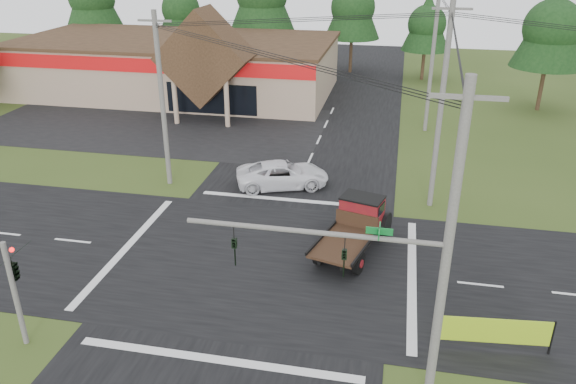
# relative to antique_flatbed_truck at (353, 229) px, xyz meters

# --- Properties ---
(ground) EXTENTS (120.00, 120.00, 0.00)m
(ground) POSITION_rel_antique_flatbed_truck_xyz_m (-4.07, -1.83, -1.26)
(ground) COLOR #344619
(ground) RESTS_ON ground
(road_ns) EXTENTS (12.00, 120.00, 0.02)m
(road_ns) POSITION_rel_antique_flatbed_truck_xyz_m (-4.07, -1.83, -1.25)
(road_ns) COLOR black
(road_ns) RESTS_ON ground
(road_ew) EXTENTS (120.00, 12.00, 0.02)m
(road_ew) POSITION_rel_antique_flatbed_truck_xyz_m (-4.07, -1.83, -1.24)
(road_ew) COLOR black
(road_ew) RESTS_ON ground
(parking_apron) EXTENTS (28.00, 14.00, 0.02)m
(parking_apron) POSITION_rel_antique_flatbed_truck_xyz_m (-18.07, 17.17, -1.24)
(parking_apron) COLOR black
(parking_apron) RESTS_ON ground
(cvs_building) EXTENTS (30.40, 18.20, 9.19)m
(cvs_building) POSITION_rel_antique_flatbed_truck_xyz_m (-19.78, 27.74, 1.52)
(cvs_building) COLOR tan
(cvs_building) RESTS_ON ground
(traffic_signal_mast) EXTENTS (8.12, 0.24, 7.00)m
(traffic_signal_mast) POSITION_rel_antique_flatbed_truck_xyz_m (1.75, -9.33, 3.17)
(traffic_signal_mast) COLOR #595651
(traffic_signal_mast) RESTS_ON ground
(traffic_signal_corner) EXTENTS (0.53, 2.48, 4.40)m
(traffic_signal_corner) POSITION_rel_antique_flatbed_truck_xyz_m (-11.57, -9.15, 2.27)
(traffic_signal_corner) COLOR #595651
(traffic_signal_corner) RESTS_ON ground
(utility_pole_nr) EXTENTS (2.00, 0.30, 11.00)m
(utility_pole_nr) POSITION_rel_antique_flatbed_truck_xyz_m (3.43, -9.33, 4.38)
(utility_pole_nr) COLOR #595651
(utility_pole_nr) RESTS_ON ground
(utility_pole_nw) EXTENTS (2.00, 0.30, 10.50)m
(utility_pole_nw) POSITION_rel_antique_flatbed_truck_xyz_m (-12.07, 6.17, 4.13)
(utility_pole_nw) COLOR #595651
(utility_pole_nw) RESTS_ON ground
(utility_pole_ne) EXTENTS (2.00, 0.30, 11.50)m
(utility_pole_ne) POSITION_rel_antique_flatbed_truck_xyz_m (3.93, 6.17, 4.63)
(utility_pole_ne) COLOR #595651
(utility_pole_ne) RESTS_ON ground
(utility_pole_n) EXTENTS (2.00, 0.30, 11.20)m
(utility_pole_n) POSITION_rel_antique_flatbed_truck_xyz_m (3.93, 20.17, 4.48)
(utility_pole_n) COLOR #595651
(utility_pole_n) RESTS_ON ground
(tree_row_b) EXTENTS (5.60, 5.60, 10.10)m
(tree_row_b) POSITION_rel_antique_flatbed_truck_xyz_m (-24.07, 40.17, 5.45)
(tree_row_b) COLOR #332316
(tree_row_b) RESTS_ON ground
(tree_row_d) EXTENTS (6.16, 6.16, 11.11)m
(tree_row_d) POSITION_rel_antique_flatbed_truck_xyz_m (-4.07, 40.17, 6.12)
(tree_row_d) COLOR #332316
(tree_row_d) RESTS_ON ground
(tree_row_e) EXTENTS (5.04, 5.04, 9.09)m
(tree_row_e) POSITION_rel_antique_flatbed_truck_xyz_m (3.93, 38.17, 4.78)
(tree_row_e) COLOR #332316
(tree_row_e) RESTS_ON ground
(tree_side_ne) EXTENTS (6.16, 6.16, 11.11)m
(tree_side_ne) POSITION_rel_antique_flatbed_truck_xyz_m (13.93, 28.17, 6.12)
(tree_side_ne) COLOR #332316
(tree_side_ne) RESTS_ON ground
(antique_flatbed_truck) EXTENTS (3.80, 6.40, 2.51)m
(antique_flatbed_truck) POSITION_rel_antique_flatbed_truck_xyz_m (0.00, 0.00, 0.00)
(antique_flatbed_truck) COLOR maroon
(antique_flatbed_truck) RESTS_ON ground
(roadside_banner) EXTENTS (4.38, 0.56, 1.50)m
(roadside_banner) POSITION_rel_antique_flatbed_truck_xyz_m (5.78, -6.28, -0.51)
(roadside_banner) COLOR #90B818
(roadside_banner) RESTS_ON ground
(white_pickup) EXTENTS (6.21, 4.36, 1.57)m
(white_pickup) POSITION_rel_antique_flatbed_truck_xyz_m (-4.99, 7.11, -0.47)
(white_pickup) COLOR white
(white_pickup) RESTS_ON ground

